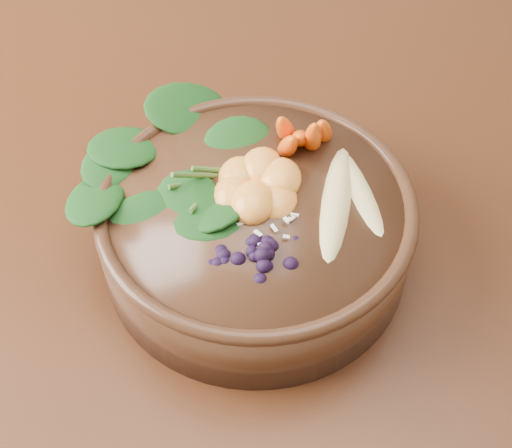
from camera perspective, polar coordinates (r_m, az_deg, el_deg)
The scene contains 9 objects.
ground at distance 1.51m, azimuth 3.11°, elevation -15.40°, with size 4.00×4.00×0.00m, color #381E0F.
dining_table at distance 0.95m, azimuth 4.75°, elevation 1.23°, with size 1.60×0.90×0.75m.
stoneware_bowl at distance 0.75m, azimuth 0.00°, elevation -0.49°, with size 0.33×0.33×0.09m, color #3E2618.
kale_heap at distance 0.75m, azimuth -4.11°, elevation 6.74°, with size 0.21×0.19×0.05m, color #164E16, non-canonical shape.
carrot_cluster at distance 0.75m, azimuth 4.24°, elevation 9.14°, with size 0.07×0.07×0.09m, color #FF5E15, non-canonical shape.
banana_halves at distance 0.72m, azimuth 7.50°, elevation 3.04°, with size 0.10×0.19×0.03m.
mandarin_cluster at distance 0.72m, azimuth 0.12°, elevation 3.90°, with size 0.09×0.10×0.04m, color orange, non-canonical shape.
blueberry_pile at distance 0.66m, azimuth 0.53°, elevation -1.34°, with size 0.15×0.11×0.04m, color black, non-canonical shape.
coconut_flakes at distance 0.70m, azimuth 0.26°, elevation 0.61°, with size 0.10×0.08×0.01m, color white, non-canonical shape.
Camera 1 is at (0.02, -0.63, 1.37)m, focal length 50.00 mm.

